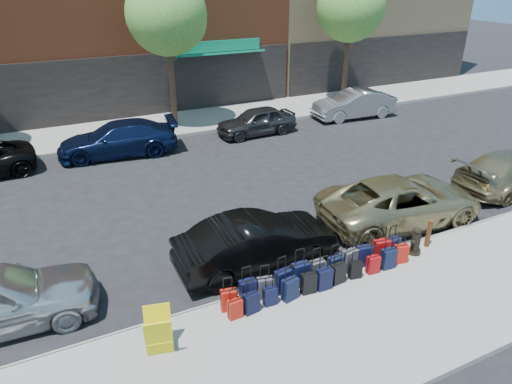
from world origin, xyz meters
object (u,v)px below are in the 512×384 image
car_far_1 (118,139)px  car_far_3 (354,104)px  tree_right (353,9)px  car_far_2 (256,121)px  tree_center (170,17)px  bollard (429,233)px  suitcase_front_5 (317,270)px  car_near_1 (257,243)px  fire_hydrant (416,241)px  car_near_2 (400,201)px  display_rack (159,333)px

car_far_1 → car_far_3: bearing=97.3°
tree_right → car_far_2: bearing=-159.4°
tree_center → bollard: tree_center is taller
suitcase_front_5 → car_near_1: car_near_1 is taller
tree_center → fire_hydrant: tree_center is taller
suitcase_front_5 → car_far_3: bearing=50.5°
car_near_2 → tree_center: bearing=20.5°
car_near_2 → car_far_3: 11.60m
car_near_1 → car_far_1: car_far_1 is taller
tree_right → car_far_3: size_ratio=1.58×
tree_center → car_far_1: tree_center is taller
tree_center → car_far_1: bearing=-143.0°
tree_right → bollard: bearing=-117.2°
tree_center → car_far_2: bearing=-40.6°
suitcase_front_5 → bollard: suitcase_front_5 is taller
fire_hydrant → car_far_3: 13.68m
car_near_1 → car_far_2: (4.86, 10.08, -0.06)m
tree_right → suitcase_front_5: size_ratio=7.71×
car_near_2 → car_far_1: car_near_2 is taller
tree_center → suitcase_front_5: bearing=-92.5°
fire_hydrant → display_rack: 7.51m
suitcase_front_5 → car_far_1: (-2.85, 11.66, 0.30)m
fire_hydrant → car_far_2: (0.64, 11.68, 0.14)m
car_far_1 → car_far_2: bearing=95.8°
fire_hydrant → display_rack: bearing=167.3°
car_far_1 → car_far_3: (12.75, 0.12, 0.02)m
car_far_3 → tree_center: bearing=-101.0°
suitcase_front_5 → display_rack: 4.36m
car_far_1 → bollard: bearing=36.3°
fire_hydrant → suitcase_front_5: bearing=160.9°
fire_hydrant → bollard: bearing=-5.4°
display_rack → car_near_2: (8.51, 2.32, 0.10)m
tree_right → car_far_2: (-7.30, -2.74, -4.73)m
car_near_2 → car_far_1: (-7.06, 9.99, -0.01)m
suitcase_front_5 → car_far_1: 12.01m
suitcase_front_5 → car_far_2: car_far_2 is taller
car_far_2 → suitcase_front_5: bearing=-20.5°
fire_hydrant → car_far_2: 11.70m
tree_center → car_far_2: (3.20, -2.74, -4.73)m
car_far_2 → car_far_3: size_ratio=0.87×
tree_right → car_far_1: (-13.98, -2.62, -4.67)m
car_near_2 → car_far_2: (-0.38, 9.87, -0.07)m
fire_hydrant → display_rack: size_ratio=0.83×
suitcase_front_5 → car_far_3: car_far_3 is taller
suitcase_front_5 → fire_hydrant: 3.19m
bollard → car_far_2: 11.56m
display_rack → car_near_2: size_ratio=0.19×
car_near_1 → car_near_2: (5.23, 0.21, 0.01)m
car_near_2 → car_far_1: 12.23m
tree_right → car_far_2: size_ratio=1.83×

